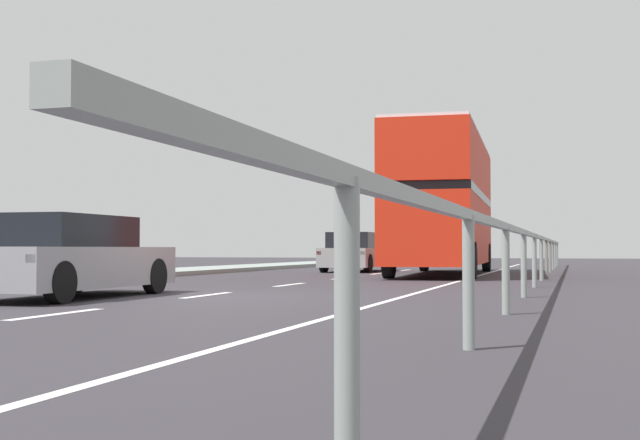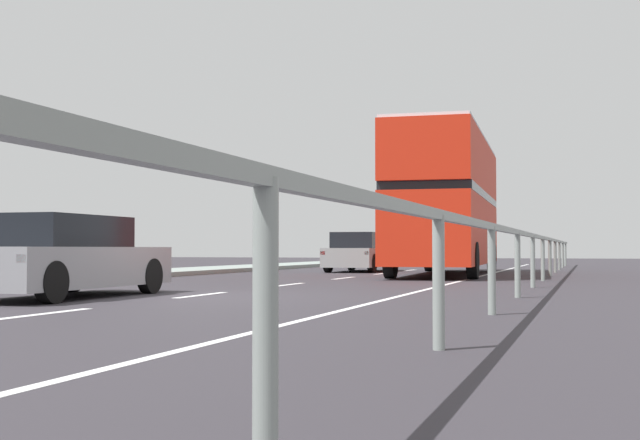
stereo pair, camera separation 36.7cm
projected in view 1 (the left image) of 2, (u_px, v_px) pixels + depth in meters
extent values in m
cube|color=#302C32|center=(196.00, 300.00, 14.40)|extent=(73.78, 120.00, 0.10)
cube|color=silver|center=(57.00, 314.00, 10.55)|extent=(0.16, 1.96, 0.01)
cube|color=silver|center=(207.00, 295.00, 14.85)|extent=(0.16, 1.96, 0.01)
cube|color=silver|center=(290.00, 285.00, 19.15)|extent=(0.16, 1.96, 0.01)
cube|color=silver|center=(342.00, 278.00, 23.45)|extent=(0.16, 1.96, 0.01)
cube|color=silver|center=(378.00, 273.00, 27.75)|extent=(0.16, 1.96, 0.01)
cube|color=silver|center=(405.00, 270.00, 32.06)|extent=(0.16, 1.96, 0.01)
cube|color=silver|center=(425.00, 268.00, 36.36)|extent=(0.16, 1.96, 0.01)
cube|color=silver|center=(441.00, 266.00, 40.66)|extent=(0.16, 1.96, 0.01)
cube|color=silver|center=(463.00, 280.00, 22.03)|extent=(0.12, 46.00, 0.01)
cube|color=gray|center=(541.00, 238.00, 21.50)|extent=(0.08, 42.00, 0.08)
cylinder|color=gray|center=(347.00, 320.00, 3.22)|extent=(0.10, 0.10, 1.09)
cylinder|color=gray|center=(469.00, 282.00, 6.87)|extent=(0.10, 0.10, 1.09)
cylinder|color=gray|center=(506.00, 271.00, 10.52)|extent=(0.10, 0.10, 1.09)
cylinder|color=gray|center=(524.00, 265.00, 14.17)|extent=(0.10, 0.10, 1.09)
cylinder|color=gray|center=(534.00, 262.00, 17.83)|extent=(0.10, 0.10, 1.09)
cylinder|color=gray|center=(541.00, 259.00, 21.48)|extent=(0.10, 0.10, 1.09)
cylinder|color=gray|center=(546.00, 258.00, 25.13)|extent=(0.10, 0.10, 1.09)
cylinder|color=gray|center=(550.00, 257.00, 28.79)|extent=(0.10, 0.10, 1.09)
cylinder|color=gray|center=(553.00, 256.00, 32.44)|extent=(0.10, 0.10, 1.09)
cylinder|color=gray|center=(555.00, 255.00, 36.09)|extent=(0.10, 0.10, 1.09)
cylinder|color=gray|center=(557.00, 254.00, 39.74)|extent=(0.10, 0.10, 1.09)
cube|color=red|center=(444.00, 232.00, 26.74)|extent=(2.95, 10.94, 1.98)
cube|color=black|center=(443.00, 197.00, 26.77)|extent=(2.95, 10.51, 0.24)
cube|color=red|center=(443.00, 168.00, 26.81)|extent=(2.95, 10.94, 1.64)
cube|color=silver|center=(443.00, 140.00, 26.84)|extent=(2.89, 10.72, 0.10)
cube|color=black|center=(458.00, 232.00, 31.97)|extent=(2.19, 0.14, 1.39)
cube|color=yellow|center=(458.00, 170.00, 32.05)|extent=(1.46, 0.11, 0.28)
cylinder|color=black|center=(424.00, 257.00, 30.88)|extent=(0.33, 1.01, 1.00)
cylinder|color=black|center=(486.00, 257.00, 30.33)|extent=(0.33, 1.01, 1.00)
cylinder|color=black|center=(389.00, 260.00, 23.28)|extent=(0.33, 1.01, 1.00)
cylinder|color=black|center=(471.00, 260.00, 22.73)|extent=(0.33, 1.01, 1.00)
cube|color=gray|center=(68.00, 267.00, 14.18)|extent=(1.88, 4.46, 0.67)
cube|color=black|center=(61.00, 231.00, 13.99)|extent=(1.63, 2.47, 0.52)
cube|color=red|center=(32.00, 258.00, 11.86)|extent=(0.16, 0.06, 0.12)
cylinder|color=black|center=(75.00, 275.00, 15.85)|extent=(0.21, 0.64, 0.64)
cylinder|color=black|center=(155.00, 276.00, 15.41)|extent=(0.21, 0.64, 0.64)
cylinder|color=black|center=(60.00, 282.00, 12.49)|extent=(0.21, 0.64, 0.64)
cube|color=gray|center=(357.00, 257.00, 30.35)|extent=(1.74, 4.45, 0.66)
cube|color=black|center=(355.00, 240.00, 30.16)|extent=(1.52, 2.45, 0.55)
cube|color=red|center=(319.00, 253.00, 28.48)|extent=(0.16, 0.06, 0.12)
cube|color=red|center=(363.00, 253.00, 28.05)|extent=(0.16, 0.06, 0.12)
cylinder|color=black|center=(346.00, 262.00, 32.02)|extent=(0.20, 0.64, 0.64)
cylinder|color=black|center=(387.00, 262.00, 31.58)|extent=(0.20, 0.64, 0.64)
cylinder|color=black|center=(324.00, 263.00, 29.11)|extent=(0.20, 0.64, 0.64)
cylinder|color=black|center=(368.00, 263.00, 28.67)|extent=(0.20, 0.64, 0.64)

